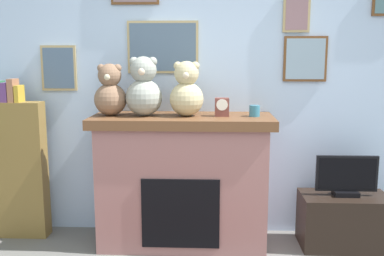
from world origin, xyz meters
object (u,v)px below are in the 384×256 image
fireplace (183,180)px  tv_stand (344,221)px  mantel_clock (222,107)px  teddy_bear_tan (144,89)px  television (346,177)px  candle_jar (255,111)px  teddy_bear_cream (187,92)px  teddy_bear_brown (110,92)px  bookshelf (21,166)px

fireplace → tv_stand: size_ratio=2.07×
mantel_clock → teddy_bear_tan: (-0.64, 0.00, 0.14)m
television → candle_jar: (-0.77, 0.00, 0.55)m
teddy_bear_cream → teddy_bear_brown: bearing=180.0°
tv_stand → mantel_clock: 1.41m
teddy_bear_brown → teddy_bear_tan: size_ratio=0.88×
teddy_bear_tan → tv_stand: bearing=-0.1°
teddy_bear_tan → teddy_bear_cream: (0.35, 0.00, -0.02)m
tv_stand → teddy_bear_brown: 2.23m
tv_stand → mantel_clock: (-1.04, 0.00, 0.96)m
tv_stand → candle_jar: (-0.77, 0.00, 0.93)m
fireplace → teddy_bear_cream: size_ratio=3.34×
tv_stand → teddy_bear_tan: teddy_bear_tan is taller
tv_stand → teddy_bear_cream: teddy_bear_cream is taller
candle_jar → fireplace: bearing=178.3°
fireplace → teddy_bear_brown: size_ratio=3.50×
television → mantel_clock: bearing=179.9°
mantel_clock → teddy_bear_brown: size_ratio=0.35×
candle_jar → teddy_bear_brown: bearing=-180.0°
tv_stand → candle_jar: bearing=179.8°
mantel_clock → teddy_bear_cream: size_ratio=0.33×
tv_stand → teddy_bear_brown: size_ratio=1.69×
mantel_clock → teddy_bear_brown: 0.93m
fireplace → candle_jar: (0.59, -0.02, 0.59)m
tv_stand → television: 0.38m
fireplace → teddy_bear_brown: teddy_bear_brown is taller
candle_jar → teddy_bear_tan: size_ratio=0.19×
television → fireplace: bearing=179.1°
mantel_clock → teddy_bear_cream: bearing=179.8°
fireplace → television: 1.36m
mantel_clock → teddy_bear_cream: (-0.29, 0.00, 0.13)m
television → mantel_clock: 1.19m
television → teddy_bear_cream: bearing=179.9°
television → mantel_clock: mantel_clock is taller
bookshelf → teddy_bear_cream: teddy_bear_cream is taller
tv_stand → candle_jar: 1.21m
teddy_bear_brown → tv_stand: bearing=-0.0°
teddy_bear_tan → mantel_clock: bearing=-0.1°
bookshelf → television: bookshelf is taller
tv_stand → teddy_bear_brown: teddy_bear_brown is taller
fireplace → mantel_clock: size_ratio=9.97×
bookshelf → tv_stand: 2.83m
television → teddy_bear_cream: teddy_bear_cream is taller
television → teddy_bear_tan: bearing=179.9°
mantel_clock → teddy_bear_tan: size_ratio=0.31×
mantel_clock → bookshelf: bearing=176.8°
fireplace → teddy_bear_cream: (0.04, -0.02, 0.75)m
tv_stand → teddy_bear_cream: size_ratio=1.61×
teddy_bear_brown → fireplace: bearing=1.8°
teddy_bear_brown → teddy_bear_tan: 0.28m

